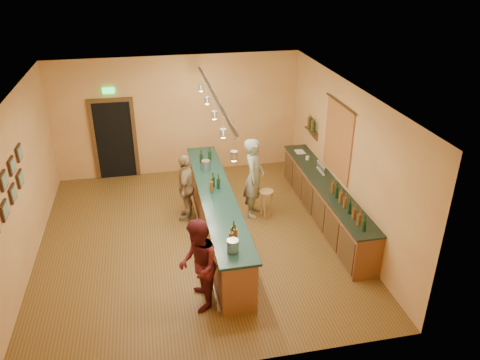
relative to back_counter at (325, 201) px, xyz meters
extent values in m
plane|color=brown|center=(-2.97, -0.18, -0.49)|extent=(7.00, 7.00, 0.00)
cube|color=silver|center=(-2.97, -0.18, 2.71)|extent=(6.50, 7.00, 0.02)
cube|color=#C47F49|center=(-2.97, 3.32, 1.11)|extent=(6.50, 0.02, 3.20)
cube|color=#C47F49|center=(-2.97, -3.68, 1.11)|extent=(6.50, 0.02, 3.20)
cube|color=#C47F49|center=(-6.22, -0.18, 1.11)|extent=(0.02, 7.00, 3.20)
cube|color=#C47F49|center=(0.28, -0.18, 1.11)|extent=(0.02, 7.00, 3.20)
cube|color=black|center=(-4.67, 3.30, 0.56)|extent=(0.95, 0.06, 2.10)
cube|color=#482F15|center=(-5.19, 3.28, 0.56)|extent=(0.10, 0.08, 2.10)
cube|color=#482F15|center=(-4.14, 3.28, 0.56)|extent=(0.10, 0.08, 2.10)
cube|color=#482F15|center=(-4.67, 3.28, 1.66)|extent=(1.15, 0.08, 0.10)
cube|color=#19E54C|center=(-4.67, 3.27, 1.91)|extent=(0.30, 0.04, 0.15)
cube|color=#A42B20|center=(0.26, 0.22, 1.36)|extent=(0.03, 1.40, 1.60)
cube|color=#482F15|center=(0.19, 1.72, 1.06)|extent=(0.16, 0.55, 0.03)
cube|color=#482F15|center=(0.26, 1.72, 0.96)|extent=(0.03, 0.55, 0.18)
cube|color=brown|center=(0.00, 0.02, -0.04)|extent=(0.55, 4.50, 0.90)
cube|color=black|center=(0.00, 0.02, 0.43)|extent=(0.60, 4.55, 0.04)
cylinder|color=silver|center=(0.00, 1.32, 0.50)|extent=(0.09, 0.09, 0.09)
cube|color=silver|center=(-0.03, 1.82, 0.46)|extent=(0.22, 0.30, 0.01)
cube|color=brown|center=(-2.50, -0.18, 0.01)|extent=(0.60, 5.00, 1.00)
cube|color=#112D27|center=(-2.50, -0.18, 0.54)|extent=(0.70, 5.10, 0.05)
cylinder|color=silver|center=(-2.86, -0.18, -0.34)|extent=(0.05, 5.00, 0.05)
cylinder|color=silver|center=(-2.55, -2.28, 0.67)|extent=(0.20, 0.20, 0.22)
cylinder|color=silver|center=(-2.55, 1.02, 0.67)|extent=(0.20, 0.20, 0.22)
cube|color=silver|center=(-2.50, -0.18, 2.65)|extent=(0.06, 4.60, 0.05)
cylinder|color=silver|center=(-2.50, -2.18, 2.46)|extent=(0.01, 0.01, 0.35)
cylinder|color=#A5A5AD|center=(-2.50, -2.18, 2.26)|extent=(0.11, 0.11, 0.14)
cylinder|color=#FFEABF|center=(-2.50, -2.18, 2.18)|extent=(0.08, 0.08, 0.02)
cylinder|color=silver|center=(-2.50, -1.18, 2.46)|extent=(0.01, 0.01, 0.35)
cylinder|color=#A5A5AD|center=(-2.50, -1.18, 2.26)|extent=(0.11, 0.11, 0.14)
cylinder|color=#FFEABF|center=(-2.50, -1.18, 2.18)|extent=(0.08, 0.08, 0.02)
cylinder|color=silver|center=(-2.50, -0.18, 2.46)|extent=(0.01, 0.01, 0.35)
cylinder|color=#A5A5AD|center=(-2.50, -0.18, 2.26)|extent=(0.11, 0.11, 0.14)
cylinder|color=#FFEABF|center=(-2.50, -0.18, 2.18)|extent=(0.08, 0.08, 0.02)
cylinder|color=silver|center=(-2.50, 0.82, 2.46)|extent=(0.01, 0.01, 0.35)
cylinder|color=#A5A5AD|center=(-2.50, 0.82, 2.26)|extent=(0.11, 0.11, 0.14)
cylinder|color=#FFEABF|center=(-2.50, 0.82, 2.18)|extent=(0.08, 0.08, 0.02)
cylinder|color=silver|center=(-2.50, 1.82, 2.46)|extent=(0.01, 0.01, 0.35)
cylinder|color=#A5A5AD|center=(-2.50, 1.82, 2.26)|extent=(0.11, 0.11, 0.14)
cylinder|color=#FFEABF|center=(-2.50, 1.82, 2.18)|extent=(0.08, 0.08, 0.02)
imported|color=gray|center=(-1.52, 0.59, 0.45)|extent=(0.68, 0.81, 1.88)
imported|color=#59191E|center=(-3.14, -2.27, 0.35)|extent=(0.67, 0.84, 1.68)
imported|color=#997A51|center=(-3.05, 0.73, 0.30)|extent=(0.61, 0.99, 1.58)
cylinder|color=#AA834C|center=(-1.27, 0.40, 0.17)|extent=(0.33, 0.33, 0.04)
cylinder|color=#AA834C|center=(-1.15, 0.40, -0.17)|extent=(0.04, 0.04, 0.64)
cylinder|color=#AA834C|center=(-1.34, 0.51, -0.17)|extent=(0.04, 0.04, 0.64)
cylinder|color=#AA834C|center=(-1.34, 0.29, -0.17)|extent=(0.04, 0.04, 0.64)
camera|label=1|loc=(-3.73, -8.65, 5.11)|focal=35.00mm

